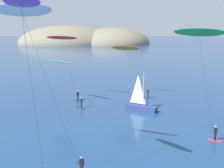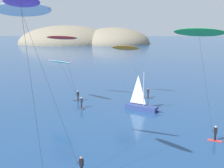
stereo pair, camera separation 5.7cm
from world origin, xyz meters
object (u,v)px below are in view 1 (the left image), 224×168
Objects in this scene: kitesurfer_orange at (127,52)px; sailboat_near at (143,106)px; kitesurfer_purple at (23,18)px; kitesurfer_white at (25,20)px; kitesurfer_cyan at (61,65)px; kitesurfer_green at (200,40)px; kitesurfer_red at (63,43)px.

sailboat_near is at bearing -75.71° from kitesurfer_orange.
kitesurfer_orange is 0.63× the size of kitesurfer_purple.
kitesurfer_white reaches higher than kitesurfer_cyan.
kitesurfer_purple is at bearing -85.03° from kitesurfer_cyan.
kitesurfer_white is at bearing -157.96° from kitesurfer_green.
kitesurfer_green reaches higher than kitesurfer_red.
kitesurfer_cyan is (-12.48, 3.68, 5.41)m from sailboat_near.
kitesurfer_red is at bearing 92.93° from kitesurfer_white.
kitesurfer_purple is (-10.42, -20.06, 12.08)m from sailboat_near.
kitesurfer_white reaches higher than kitesurfer_orange.
kitesurfer_purple is 24.75m from kitesurfer_cyan.
sailboat_near is at bearing -16.42° from kitesurfer_cyan.
kitesurfer_cyan is at bearing 94.97° from kitesurfer_purple.
kitesurfer_cyan is 0.57× the size of kitesurfer_green.
kitesurfer_purple reaches higher than kitesurfer_red.
kitesurfer_white is 2.06× the size of kitesurfer_cyan.
kitesurfer_orange is 0.84× the size of kitesurfer_red.
kitesurfer_red reaches higher than kitesurfer_orange.
kitesurfer_white is 1.17× the size of kitesurfer_green.
kitesurfer_cyan is (0.06, -2.38, -3.36)m from kitesurfer_red.
kitesurfer_green is at bearing -69.55° from kitesurfer_orange.
kitesurfer_orange is at bearing 104.29° from sailboat_near.
kitesurfer_purple reaches higher than kitesurfer_orange.
sailboat_near is 25.63m from kitesurfer_purple.
kitesurfer_purple is at bearing -85.34° from kitesurfer_red.
kitesurfer_red is (-1.15, 22.49, -3.22)m from kitesurfer_white.
kitesurfer_red is at bearing 94.66° from kitesurfer_purple.
kitesurfer_white is 22.75m from kitesurfer_red.
kitesurfer_white is 1.33× the size of kitesurfer_red.
kitesurfer_green is at bearing -64.83° from sailboat_near.
kitesurfer_white is (-11.39, -16.43, 11.99)m from sailboat_near.
sailboat_near is 23.31m from kitesurfer_white.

